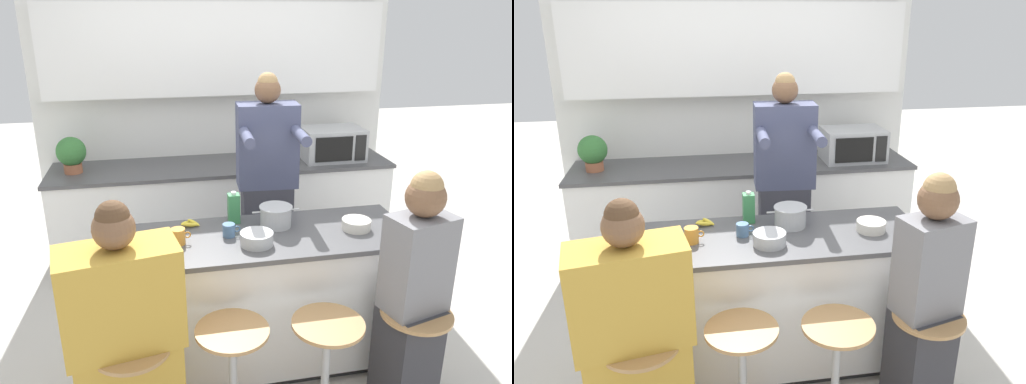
{
  "view_description": "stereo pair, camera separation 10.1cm",
  "coord_description": "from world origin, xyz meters",
  "views": [
    {
      "loc": [
        -0.55,
        -2.61,
        2.14
      ],
      "look_at": [
        0.0,
        0.06,
        1.14
      ],
      "focal_mm": 35.0,
      "sensor_mm": 36.0,
      "label": 1
    },
    {
      "loc": [
        -0.45,
        -2.63,
        2.14
      ],
      "look_at": [
        0.0,
        0.06,
        1.14
      ],
      "focal_mm": 35.0,
      "sensor_mm": 36.0,
      "label": 2
    }
  ],
  "objects": [
    {
      "name": "bar_stool_center_right",
      "position": [
        0.24,
        -0.58,
        0.35
      ],
      "size": [
        0.38,
        0.38,
        0.64
      ],
      "color": "tan",
      "rests_on": "ground_plane"
    },
    {
      "name": "back_counter",
      "position": [
        0.0,
        1.45,
        0.45
      ],
      "size": [
        2.88,
        0.65,
        0.9
      ],
      "color": "white",
      "rests_on": "ground_plane"
    },
    {
      "name": "kitchen_island",
      "position": [
        0.0,
        0.0,
        0.45
      ],
      "size": [
        1.83,
        0.64,
        0.89
      ],
      "color": "black",
      "rests_on": "ground_plane"
    },
    {
      "name": "bar_stool_rightmost",
      "position": [
        0.73,
        -0.58,
        0.35
      ],
      "size": [
        0.38,
        0.38,
        0.64
      ],
      "color": "tan",
      "rests_on": "ground_plane"
    },
    {
      "name": "coffee_cup_near",
      "position": [
        -0.17,
        0.03,
        0.92
      ],
      "size": [
        0.11,
        0.07,
        0.08
      ],
      "color": "#4C7099",
      "rests_on": "kitchen_island"
    },
    {
      "name": "person_cooking",
      "position": [
        0.2,
        0.64,
        0.87
      ],
      "size": [
        0.45,
        0.57,
        1.75
      ],
      "rotation": [
        0.0,
        0.0,
        -0.07
      ],
      "color": "#383842",
      "rests_on": "ground_plane"
    },
    {
      "name": "cooking_pot",
      "position": [
        0.13,
        0.12,
        0.95
      ],
      "size": [
        0.29,
        0.2,
        0.13
      ],
      "color": "#B7BABC",
      "rests_on": "kitchen_island"
    },
    {
      "name": "juice_carton",
      "position": [
        -0.11,
        0.22,
        0.98
      ],
      "size": [
        0.07,
        0.07,
        0.2
      ],
      "color": "#38844C",
      "rests_on": "kitchen_island"
    },
    {
      "name": "microwave",
      "position": [
        0.96,
        1.41,
        1.04
      ],
      "size": [
        0.53,
        0.38,
        0.28
      ],
      "color": "#B2B5B7",
      "rests_on": "back_counter"
    },
    {
      "name": "mixing_bowl_steel",
      "position": [
        -0.03,
        -0.12,
        0.92
      ],
      "size": [
        0.19,
        0.19,
        0.07
      ],
      "color": "#B7BABC",
      "rests_on": "kitchen_island"
    },
    {
      "name": "potted_plant",
      "position": [
        -1.22,
        1.45,
        1.06
      ],
      "size": [
        0.23,
        0.23,
        0.29
      ],
      "color": "#A86042",
      "rests_on": "back_counter"
    },
    {
      "name": "fruit_bowl",
      "position": [
        0.6,
        -0.03,
        0.92
      ],
      "size": [
        0.18,
        0.18,
        0.06
      ],
      "color": "silver",
      "rests_on": "kitchen_island"
    },
    {
      "name": "coffee_cup_far",
      "position": [
        -0.47,
        -0.02,
        0.93
      ],
      "size": [
        0.11,
        0.08,
        0.09
      ],
      "color": "orange",
      "rests_on": "kitchen_island"
    },
    {
      "name": "banana_bunch",
      "position": [
        -0.39,
        0.21,
        0.91
      ],
      "size": [
        0.13,
        0.1,
        0.04
      ],
      "color": "yellow",
      "rests_on": "kitchen_island"
    },
    {
      "name": "person_wrapped_blanket",
      "position": [
        -0.76,
        -0.54,
        0.63
      ],
      "size": [
        0.59,
        0.38,
        1.37
      ],
      "rotation": [
        0.0,
        0.0,
        0.18
      ],
      "color": "gold",
      "rests_on": "ground_plane"
    },
    {
      "name": "wall_back",
      "position": [
        0.0,
        1.76,
        1.54
      ],
      "size": [
        3.09,
        0.22,
        2.7
      ],
      "color": "silver",
      "rests_on": "ground_plane"
    },
    {
      "name": "person_seated_near",
      "position": [
        0.73,
        -0.54,
        0.66
      ],
      "size": [
        0.37,
        0.33,
        1.41
      ],
      "rotation": [
        0.0,
        0.0,
        0.25
      ],
      "color": "#333338",
      "rests_on": "ground_plane"
    },
    {
      "name": "bar_stool_center_left",
      "position": [
        -0.24,
        -0.53,
        0.35
      ],
      "size": [
        0.38,
        0.38,
        0.64
      ],
      "color": "tan",
      "rests_on": "ground_plane"
    },
    {
      "name": "ground_plane",
      "position": [
        0.0,
        0.0,
        0.0
      ],
      "size": [
        16.0,
        16.0,
        0.0
      ],
      "primitive_type": "plane",
      "color": "beige"
    }
  ]
}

